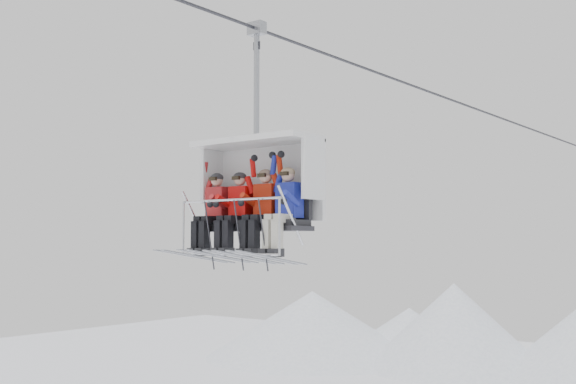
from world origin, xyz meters
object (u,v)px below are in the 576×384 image
Objects in this scene: chairlift_carrier at (261,183)px; skier_center_right at (262,209)px; skier_far_left at (213,210)px; skier_center_left at (236,210)px; skier_far_right at (285,208)px.

skier_center_right is (0.28, -0.30, -0.46)m from chairlift_carrier.
chairlift_carrier is at bearing 20.53° from skier_far_left.
skier_center_left is (0.54, -0.00, -0.01)m from skier_far_left.
chairlift_carrier reaches higher than skier_far_left.
chairlift_carrier is 2.36× the size of skier_far_right.
skier_far_right is at bearing 0.00° from skier_center_right.
chairlift_carrier is 0.62m from skier_center_right.
skier_far_left is (-0.81, -0.30, -0.46)m from chairlift_carrier.
skier_far_right is at bearing -22.05° from chairlift_carrier.
skier_far_left is 0.54m from skier_center_left.
chairlift_carrier is at bearing 157.95° from skier_far_right.
skier_center_right is 0.47m from skier_far_right.
skier_center_left is at bearing -0.25° from skier_far_left.
skier_center_right is at bearing 0.00° from skier_far_left.
chairlift_carrier is at bearing 133.08° from skier_center_right.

